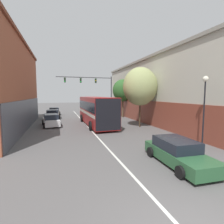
% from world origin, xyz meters
% --- Properties ---
extents(lane_center_line, '(0.14, 43.00, 0.01)m').
position_xyz_m(lane_center_line, '(0.00, 15.50, 0.00)').
color(lane_center_line, silver).
rests_on(lane_center_line, ground_plane).
extents(building_right_storefront, '(9.59, 27.18, 8.44)m').
position_xyz_m(building_right_storefront, '(12.07, 18.03, 4.34)').
color(building_right_storefront, '#B7B2A3').
rests_on(building_right_storefront, ground_plane).
extents(bus, '(3.09, 10.34, 3.42)m').
position_xyz_m(bus, '(1.21, 17.59, 1.92)').
color(bus, maroon).
rests_on(bus, ground_plane).
extents(hatchback_foreground, '(2.18, 4.67, 1.32)m').
position_xyz_m(hatchback_foreground, '(2.89, 4.34, 0.63)').
color(hatchback_foreground, '#285633').
rests_on(hatchback_foreground, ground_plane).
extents(parked_car_left_near, '(2.21, 3.93, 1.34)m').
position_xyz_m(parked_car_left_near, '(-4.07, 30.52, 0.64)').
color(parked_car_left_near, black).
rests_on(parked_car_left_near, ground_plane).
extents(parked_car_left_mid, '(2.31, 4.35, 1.43)m').
position_xyz_m(parked_car_left_mid, '(-4.11, 18.50, 0.67)').
color(parked_car_left_mid, silver).
rests_on(parked_car_left_mid, ground_plane).
extents(parked_car_left_far, '(2.19, 3.94, 1.38)m').
position_xyz_m(parked_car_left_far, '(-4.11, 25.14, 0.66)').
color(parked_car_left_far, slate).
rests_on(parked_car_left_far, ground_plane).
extents(traffic_signal_gantry, '(9.57, 0.36, 6.96)m').
position_xyz_m(traffic_signal_gantry, '(2.81, 26.98, 5.22)').
color(traffic_signal_gantry, '#333338').
rests_on(traffic_signal_gantry, ground_plane).
extents(street_lamp, '(0.39, 0.39, 5.01)m').
position_xyz_m(street_lamp, '(6.60, 6.45, 3.32)').
color(street_lamp, black).
rests_on(street_lamp, ground_plane).
extents(street_tree_near, '(3.93, 3.54, 6.81)m').
position_xyz_m(street_tree_near, '(5.73, 14.82, 4.64)').
color(street_tree_near, '#3D2D1E').
rests_on(street_tree_near, ground_plane).
extents(street_tree_far, '(3.27, 2.95, 6.22)m').
position_xyz_m(street_tree_far, '(6.88, 23.60, 4.40)').
color(street_tree_far, brown).
rests_on(street_tree_far, ground_plane).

